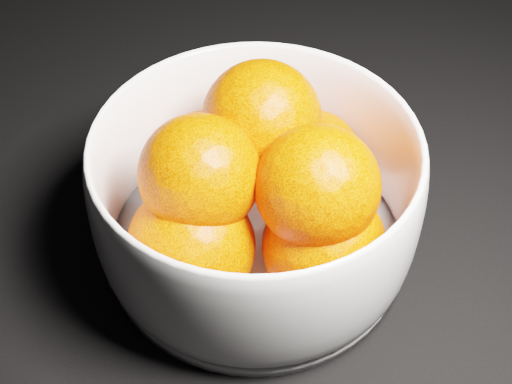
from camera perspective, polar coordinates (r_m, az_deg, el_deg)
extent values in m
cylinder|color=silver|center=(0.54, 0.00, -4.12)|extent=(0.22, 0.22, 0.01)
sphere|color=#EC4104|center=(0.54, 4.55, 2.81)|extent=(0.07, 0.07, 0.07)
sphere|color=#EC4104|center=(0.54, -4.02, 3.12)|extent=(0.07, 0.07, 0.07)
sphere|color=#EC4104|center=(0.48, -5.19, -4.34)|extent=(0.09, 0.09, 0.09)
sphere|color=#EC4104|center=(0.48, 5.46, -4.26)|extent=(0.08, 0.08, 0.08)
sphere|color=#EC4104|center=(0.50, 0.46, 5.82)|extent=(0.08, 0.08, 0.08)
sphere|color=#EC4104|center=(0.47, -4.53, 1.39)|extent=(0.08, 0.08, 0.08)
sphere|color=#EC4104|center=(0.46, 4.94, 0.41)|extent=(0.08, 0.08, 0.08)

